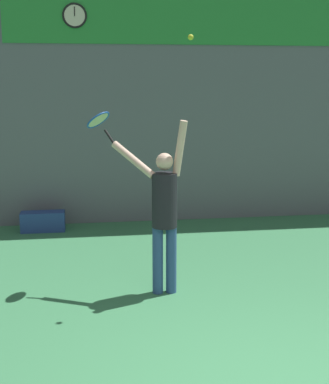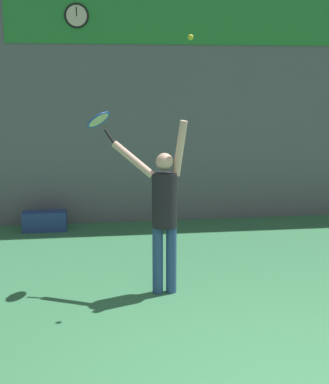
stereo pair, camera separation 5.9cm
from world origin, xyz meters
name	(u,v)px [view 1 (the left image)]	position (x,y,z in m)	size (l,w,h in m)	color
back_wall	(176,86)	(0.00, 6.12, 2.50)	(18.00, 0.10, 5.00)	slate
sponsor_banner	(177,17)	(0.00, 6.06, 3.68)	(6.00, 0.02, 0.92)	#288C38
scoreboard_clock	(75,16)	(-1.77, 6.04, 3.68)	(0.42, 0.04, 0.42)	beige
tennis_player	(164,209)	(-0.72, 2.58, 1.07)	(0.90, 0.56, 2.14)	#2D4C7F
tennis_racket	(99,121)	(-1.46, 3.07, 2.09)	(0.41, 0.42, 0.41)	black
tennis_ball	(191,37)	(-0.44, 2.45, 3.06)	(0.06, 0.06, 0.06)	#CCDB2D
equipment_bag	(43,221)	(-2.43, 5.63, 0.17)	(0.76, 0.29, 0.35)	navy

